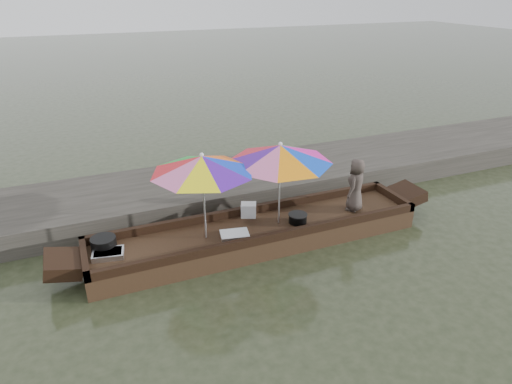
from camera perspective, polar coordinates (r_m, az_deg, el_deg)
name	(u,v)px	position (r m, az deg, el deg)	size (l,w,h in m)	color
water	(258,243)	(8.43, 0.26, -6.44)	(80.00, 80.00, 0.00)	#272F1B
dock	(220,186)	(10.15, -4.58, 0.75)	(22.00, 2.20, 0.50)	#2D2B26
boat_hull	(258,235)	(8.34, 0.27, -5.42)	(6.03, 1.20, 0.35)	black
cooking_pot	(104,244)	(7.95, -18.50, -6.14)	(0.41, 0.41, 0.22)	black
tray_crayfish	(108,254)	(7.77, -17.99, -7.38)	(0.49, 0.34, 0.09)	silver
tray_scallop	(235,234)	(7.96, -2.70, -5.33)	(0.49, 0.34, 0.06)	silver
charcoal_grill	(298,219)	(8.40, 5.24, -3.34)	(0.33, 0.33, 0.15)	black
supply_bag	(249,210)	(8.56, -0.94, -2.26)	(0.28, 0.22, 0.26)	silver
vendor	(356,185)	(8.86, 12.39, 0.90)	(0.51, 0.33, 1.04)	#403631
umbrella_bow	(204,197)	(7.61, -6.53, -0.63)	(1.71, 1.71, 1.55)	#FF5B0C
umbrella_stern	(279,184)	(8.06, 2.96, 1.00)	(1.82, 1.82, 1.55)	green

